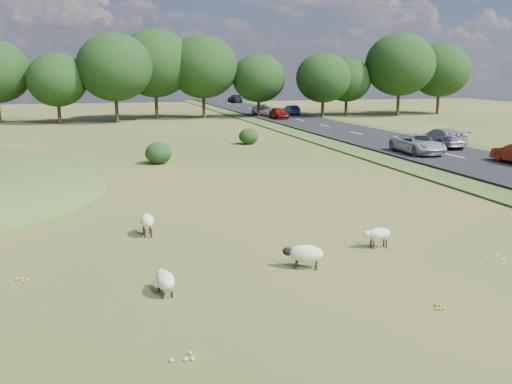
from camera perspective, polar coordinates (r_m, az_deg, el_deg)
ground at (r=40.06m, az=-8.94°, el=2.99°), size 160.00×160.00×0.00m
road at (r=55.41m, az=10.83°, el=5.49°), size 8.00×150.00×0.25m
treeline at (r=74.86m, az=-13.21°, el=11.95°), size 96.28×14.66×11.70m
shrubs at (r=45.67m, az=-14.20°, el=4.76°), size 26.36×13.93×1.48m
sheep_0 at (r=20.60m, az=12.13°, el=-4.12°), size 1.03×0.50×0.74m
sheep_2 at (r=16.29m, az=-9.12°, el=-8.67°), size 0.60×1.18×0.67m
sheep_3 at (r=22.02m, az=-10.85°, el=-2.83°), size 0.52×1.16×0.84m
sheep_4 at (r=18.19m, az=4.93°, el=-6.15°), size 1.37×0.99×0.76m
car_1 at (r=113.36m, az=-2.10°, el=9.31°), size 2.11×5.18×1.50m
car_2 at (r=47.97m, az=18.02°, el=5.21°), size 2.10×5.16×1.50m
car_3 at (r=73.97m, az=2.29°, el=7.90°), size 1.68×4.19×1.43m
car_4 at (r=43.57m, az=15.87°, el=4.66°), size 2.33×5.06×1.41m
car_6 at (r=80.92m, az=3.55°, el=8.19°), size 1.38×3.94×1.30m
car_7 at (r=80.45m, az=0.80°, el=8.24°), size 2.38×5.16×1.43m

